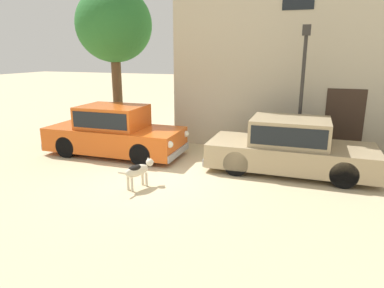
{
  "coord_description": "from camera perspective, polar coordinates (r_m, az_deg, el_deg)",
  "views": [
    {
      "loc": [
        3.71,
        -7.68,
        3.14
      ],
      "look_at": [
        0.89,
        0.2,
        0.9
      ],
      "focal_mm": 32.12,
      "sensor_mm": 36.0,
      "label": 1
    }
  ],
  "objects": [
    {
      "name": "stray_dog_spotted",
      "position": [
        8.25,
        -8.9,
        -4.29
      ],
      "size": [
        0.48,
        1.04,
        0.67
      ],
      "rotation": [
        0.0,
        0.0,
        1.19
      ],
      "color": "beige",
      "rests_on": "ground_plane"
    },
    {
      "name": "ground_plane",
      "position": [
        9.09,
        -5.72,
        -5.31
      ],
      "size": [
        80.0,
        80.0,
        0.0
      ],
      "primitive_type": "plane",
      "color": "#CCB78E"
    },
    {
      "name": "acacia_tree_left",
      "position": [
        13.17,
        -12.86,
        18.53
      ],
      "size": [
        2.76,
        2.48,
        5.4
      ],
      "color": "brown",
      "rests_on": "ground_plane"
    },
    {
      "name": "parked_sedan_nearest",
      "position": [
        11.04,
        -12.77,
        2.13
      ],
      "size": [
        4.43,
        1.81,
        1.55
      ],
      "rotation": [
        0.0,
        0.0,
        0.02
      ],
      "color": "#D15619",
      "rests_on": "ground_plane"
    },
    {
      "name": "street_lamp",
      "position": [
        10.23,
        17.93,
        10.51
      ],
      "size": [
        0.22,
        0.22,
        3.86
      ],
      "color": "#2D2B28",
      "rests_on": "ground_plane"
    },
    {
      "name": "parked_sedan_second",
      "position": [
        9.56,
        15.98,
        -0.3
      ],
      "size": [
        4.5,
        1.81,
        1.46
      ],
      "rotation": [
        0.0,
        0.0,
        0.01
      ],
      "color": "tan",
      "rests_on": "ground_plane"
    }
  ]
}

